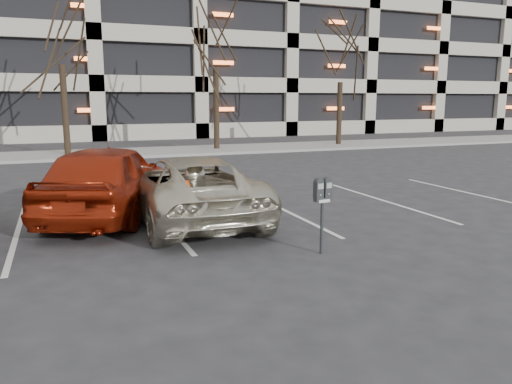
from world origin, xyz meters
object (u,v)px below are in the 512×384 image
tree_c (215,16)px  car_red (107,180)px  tree_d (341,42)px  suv_silver (190,188)px  tree_b (58,5)px  parking_meter (323,197)px

tree_c → car_red: tree_c is taller
tree_d → suv_silver: 18.86m
tree_c → suv_silver: (-4.84, -13.85, -5.77)m
tree_c → suv_silver: 15.77m
tree_b → suv_silver: (2.16, -13.85, -5.79)m
tree_c → suv_silver: tree_c is taller
tree_d → suv_silver: tree_d is taller
tree_c → parking_meter: (-3.41, -16.93, -5.50)m
tree_b → tree_d: (14.00, 0.00, -0.94)m
tree_c → tree_d: 7.06m
parking_meter → car_red: car_red is taller
tree_b → car_red: bearing=-87.4°
parking_meter → suv_silver: 3.41m
tree_d → parking_meter: tree_d is taller
tree_d → car_red: tree_d is taller
car_red → tree_c: bearing=-94.6°
tree_d → suv_silver: (-11.84, -13.85, -4.85)m
tree_b → suv_silver: bearing=-81.2°
tree_b → parking_meter: tree_b is taller
tree_c → car_red: size_ratio=1.87×
tree_c → tree_b: bearing=180.0°
tree_b → tree_d: tree_b is taller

